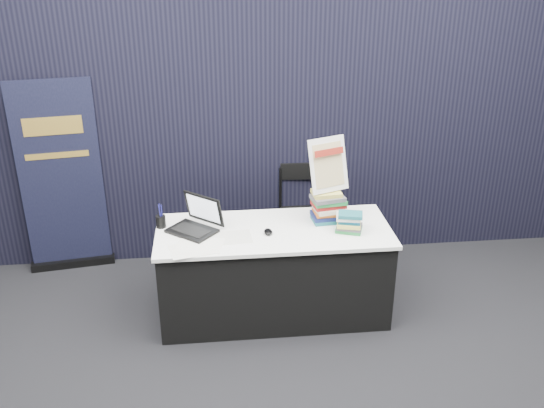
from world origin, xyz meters
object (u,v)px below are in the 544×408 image
Objects in this scene: book_stack_tall at (327,206)px; book_stack_short at (349,222)px; laptop at (192,222)px; display_table at (274,272)px; info_sign at (328,165)px; stacking_chair at (303,210)px; pullup_banner at (63,189)px.

book_stack_tall is 0.24m from book_stack_short.
laptop is 1.86× the size of book_stack_tall.
display_table is at bearing 34.12° from laptop.
laptop is at bearing 162.56° from info_sign.
book_stack_tall reaches higher than stacking_chair.
display_table is at bearing -36.42° from pullup_banner.
book_stack_short is at bearing 32.83° from laptop.
laptop is 1.29m from stacking_chair.
info_sign is at bearing 90.00° from book_stack_tall.
info_sign is at bearing 17.77° from display_table.
laptop reaches higher than book_stack_tall.
stacking_chair is at bearing -10.98° from pullup_banner.
display_table is 0.76m from laptop.
info_sign is (0.00, 0.03, 0.33)m from book_stack_tall.
laptop is at bearing -45.85° from pullup_banner.
book_stack_short is 1.01m from stacking_chair.
info_sign is at bearing -28.37° from pullup_banner.
pullup_banner is (-2.20, 0.84, -0.10)m from book_stack_tall.
display_table is 3.87× the size of laptop.
pullup_banner is (-2.20, 0.81, -0.43)m from info_sign.
book_stack_tall reaches higher than book_stack_short.
display_table is 1.04× the size of pullup_banner.
pullup_banner is at bearing -179.25° from stacking_chair.
pullup_banner is at bearing 156.05° from book_stack_short.
stacking_chair is at bearing 95.30° from book_stack_tall.
laptop is 1.06m from book_stack_tall.
book_stack_tall is 1.19× the size of book_stack_short.
info_sign is 2.38m from pullup_banner.
laptop reaches higher than display_table.
stacking_chair is (2.13, -0.10, -0.27)m from pullup_banner.
pullup_banner is (-1.14, 0.88, -0.04)m from laptop.
book_stack_tall is 0.14× the size of pullup_banner.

